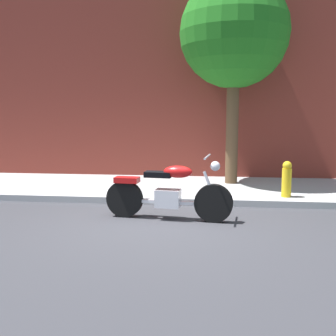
% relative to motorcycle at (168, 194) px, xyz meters
% --- Properties ---
extents(ground_plane, '(60.00, 60.00, 0.00)m').
position_rel_motorcycle_xyz_m(ground_plane, '(-0.17, -0.28, -0.47)').
color(ground_plane, '#38383D').
extents(sidewalk, '(24.68, 3.05, 0.14)m').
position_rel_motorcycle_xyz_m(sidewalk, '(-0.17, 2.63, -0.40)').
color(sidewalk, '#A9A9A9').
rests_on(sidewalk, ground).
extents(building_facade, '(24.68, 0.50, 8.39)m').
position_rel_motorcycle_xyz_m(building_facade, '(-0.17, 4.40, 3.72)').
color(building_facade, maroon).
rests_on(building_facade, ground).
extents(motorcycle, '(2.32, 0.70, 1.18)m').
position_rel_motorcycle_xyz_m(motorcycle, '(0.00, 0.00, 0.00)').
color(motorcycle, black).
rests_on(motorcycle, ground).
extents(street_tree, '(2.67, 2.67, 5.17)m').
position_rel_motorcycle_xyz_m(street_tree, '(1.27, 3.17, 3.33)').
color(street_tree, brown).
rests_on(street_tree, ground).
extents(fire_hydrant, '(0.20, 0.20, 0.91)m').
position_rel_motorcycle_xyz_m(fire_hydrant, '(2.36, 1.57, -0.02)').
color(fire_hydrant, gold).
rests_on(fire_hydrant, ground).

